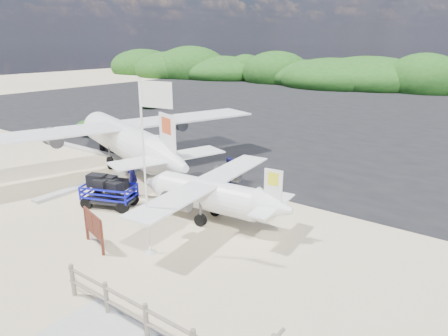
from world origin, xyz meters
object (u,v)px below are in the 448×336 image
at_px(baggage_cart, 111,207).
at_px(flagpole, 150,252).
at_px(aircraft_large, 447,155).
at_px(crew_b, 229,172).
at_px(signboard, 96,247).
at_px(aircraft_small, 274,101).
at_px(crew_a, 132,179).

distance_m(baggage_cart, flagpole, 4.71).
bearing_deg(aircraft_large, crew_b, 78.37).
distance_m(signboard, aircraft_large, 22.55).
bearing_deg(baggage_cart, crew_b, 41.69).
bearing_deg(aircraft_small, crew_a, 102.70).
bearing_deg(signboard, aircraft_large, 84.21).
distance_m(baggage_cart, signboard, 3.65).
bearing_deg(baggage_cart, signboard, -67.74).
bearing_deg(flagpole, signboard, -155.06).
relative_size(flagpole, signboard, 3.64).
bearing_deg(crew_a, aircraft_large, -117.79).
height_order(flagpole, aircraft_large, flagpole).
distance_m(crew_a, aircraft_large, 20.07).
xyz_separation_m(baggage_cart, aircraft_large, (10.65, 18.37, 0.00)).
height_order(signboard, crew_a, crew_a).
bearing_deg(signboard, crew_a, 138.28).
distance_m(flagpole, signboard, 2.04).
relative_size(signboard, aircraft_large, 0.10).
bearing_deg(signboard, crew_b, 103.88).
xyz_separation_m(flagpole, aircraft_large, (6.30, 20.16, 0.00)).
relative_size(flagpole, crew_a, 3.43).
relative_size(crew_a, aircraft_small, 0.25).
bearing_deg(crew_b, aircraft_small, -46.46).
xyz_separation_m(signboard, crew_b, (0.21, 7.92, 0.77)).
relative_size(signboard, aircraft_small, 0.23).
relative_size(signboard, crew_a, 0.94).
xyz_separation_m(crew_a, aircraft_small, (-10.35, 31.93, -0.87)).
relative_size(crew_a, crew_b, 1.12).
distance_m(crew_b, aircraft_small, 31.12).
bearing_deg(aircraft_large, flagpole, 92.23).
bearing_deg(aircraft_small, baggage_cart, 102.23).
xyz_separation_m(flagpole, crew_a, (-4.53, 3.28, 0.87)).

